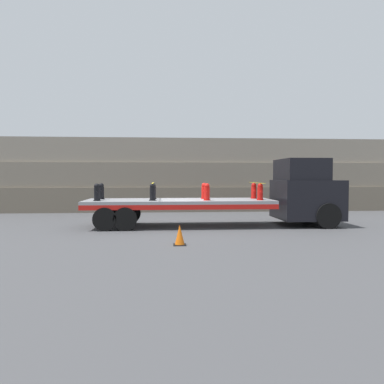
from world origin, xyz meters
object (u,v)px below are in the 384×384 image
truck_cab (307,192)px  fire_hydrant_red_far_2 (204,191)px  fire_hydrant_black_far_1 (153,191)px  traffic_cone (180,235)px  fire_hydrant_red_near_3 (260,192)px  flatbed_trailer (163,205)px  fire_hydrant_red_near_2 (207,192)px  fire_hydrant_black_far_0 (101,191)px  fire_hydrant_black_near_1 (152,192)px  fire_hydrant_black_near_0 (97,192)px  fire_hydrant_red_far_3 (254,191)px

truck_cab → fire_hydrant_red_far_2: bearing=173.1°
fire_hydrant_black_far_1 → traffic_cone: fire_hydrant_black_far_1 is taller
traffic_cone → fire_hydrant_red_near_3: bearing=47.3°
truck_cab → fire_hydrant_black_far_1: size_ratio=4.10×
flatbed_trailer → fire_hydrant_red_near_2: 2.00m
fire_hydrant_black_far_0 → fire_hydrant_black_near_1: (2.28, -1.11, 0.00)m
truck_cab → fire_hydrant_black_near_0: (-9.12, -0.56, 0.05)m
fire_hydrant_red_near_3 → fire_hydrant_red_far_3: same height
truck_cab → fire_hydrant_black_far_1: (-6.84, 0.56, 0.05)m
fire_hydrant_red_near_3 → traffic_cone: bearing=-132.7°
fire_hydrant_black_near_1 → fire_hydrant_black_near_0: bearing=180.0°
truck_cab → fire_hydrant_red_near_2: size_ratio=4.10×
fire_hydrant_black_far_1 → fire_hydrant_red_near_2: 2.53m
fire_hydrant_black_near_0 → fire_hydrant_black_far_0: same height
flatbed_trailer → fire_hydrant_red_near_2: fire_hydrant_red_near_2 is taller
truck_cab → fire_hydrant_red_far_2: truck_cab is taller
fire_hydrant_black_far_1 → traffic_cone: size_ratio=1.11×
truck_cab → fire_hydrant_black_near_0: bearing=-176.5°
flatbed_trailer → traffic_cone: flatbed_trailer is taller
fire_hydrant_black_near_1 → flatbed_trailer: bearing=51.3°
flatbed_trailer → traffic_cone: bearing=-83.4°
fire_hydrant_black_near_0 → fire_hydrant_red_far_3: size_ratio=1.00×
fire_hydrant_black_near_0 → fire_hydrant_black_far_0: (0.00, 1.11, 0.00)m
fire_hydrant_red_far_3 → traffic_cone: 6.28m
traffic_cone → fire_hydrant_black_far_0: bearing=122.9°
fire_hydrant_red_near_2 → fire_hydrant_black_near_1: bearing=180.0°
fire_hydrant_black_near_1 → traffic_cone: size_ratio=1.11×
fire_hydrant_black_far_0 → traffic_cone: 6.08m
truck_cab → fire_hydrant_black_near_0: size_ratio=4.10×
fire_hydrant_black_near_1 → fire_hydrant_red_near_3: (4.56, 0.00, 0.00)m
truck_cab → fire_hydrant_red_far_3: 2.35m
fire_hydrant_red_far_2 → fire_hydrant_red_near_3: bearing=-26.0°
truck_cab → fire_hydrant_red_near_2: 4.60m
fire_hydrant_black_near_0 → fire_hydrant_black_near_1: same height
fire_hydrant_black_far_0 → fire_hydrant_black_near_1: same height
fire_hydrant_black_near_0 → traffic_cone: 5.21m
fire_hydrant_black_far_1 → fire_hydrant_red_far_2: same height
fire_hydrant_black_far_0 → fire_hydrant_red_near_2: same height
fire_hydrant_black_far_1 → fire_hydrant_black_near_1: bearing=-90.0°
fire_hydrant_red_near_3 → fire_hydrant_red_far_3: 1.11m
flatbed_trailer → fire_hydrant_red_near_3: size_ratio=11.22×
fire_hydrant_red_near_2 → fire_hydrant_red_far_2: same height
fire_hydrant_black_near_0 → fire_hydrant_black_far_0: bearing=90.0°
fire_hydrant_black_near_0 → fire_hydrant_red_near_3: (6.84, 0.00, 0.00)m
fire_hydrant_red_near_2 → fire_hydrant_black_far_1: bearing=154.0°
flatbed_trailer → fire_hydrant_red_near_3: 4.19m
flatbed_trailer → fire_hydrant_black_far_0: (-2.72, 0.56, 0.59)m
fire_hydrant_black_near_0 → flatbed_trailer: bearing=11.5°
fire_hydrant_black_far_0 → fire_hydrant_black_near_1: bearing=-26.0°
fire_hydrant_red_near_2 → traffic_cone: 4.29m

